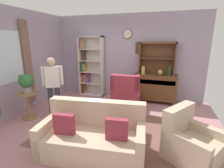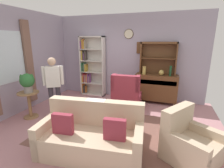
# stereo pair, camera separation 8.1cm
# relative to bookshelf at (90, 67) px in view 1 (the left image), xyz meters

# --- Properties ---
(ground_plane) EXTENTS (5.40, 4.60, 0.02)m
(ground_plane) POSITION_rel_bookshelf_xyz_m (1.32, -1.95, -1.04)
(ground_plane) COLOR #B27A7F
(wall_back) EXTENTS (5.00, 0.09, 2.80)m
(wall_back) POSITION_rel_bookshelf_xyz_m (1.32, 0.18, 0.37)
(wall_back) COLOR #A399AD
(wall_back) RESTS_ON ground_plane
(wall_left) EXTENTS (0.16, 4.20, 2.80)m
(wall_left) POSITION_rel_bookshelf_xyz_m (-1.20, -1.99, 0.37)
(wall_left) COLOR #A399AD
(wall_left) RESTS_ON ground_plane
(area_rug) EXTENTS (2.96, 2.15, 0.01)m
(area_rug) POSITION_rel_bookshelf_xyz_m (1.52, -2.25, -1.03)
(area_rug) COLOR brown
(area_rug) RESTS_ON ground_plane
(bookshelf) EXTENTS (0.90, 0.30, 2.10)m
(bookshelf) POSITION_rel_bookshelf_xyz_m (0.00, 0.00, 0.00)
(bookshelf) COLOR silver
(bookshelf) RESTS_ON ground_plane
(sideboard) EXTENTS (1.30, 0.45, 0.92)m
(sideboard) POSITION_rel_bookshelf_xyz_m (2.33, -0.09, -0.52)
(sideboard) COLOR brown
(sideboard) RESTS_ON ground_plane
(sideboard_hutch) EXTENTS (1.10, 0.26, 1.00)m
(sideboard_hutch) POSITION_rel_bookshelf_xyz_m (2.33, 0.02, 0.53)
(sideboard_hutch) COLOR brown
(sideboard_hutch) RESTS_ON sideboard
(vase_tall) EXTENTS (0.11, 0.11, 0.25)m
(vase_tall) POSITION_rel_bookshelf_xyz_m (1.94, -0.17, 0.01)
(vase_tall) COLOR tan
(vase_tall) RESTS_ON sideboard
(vase_round) EXTENTS (0.15, 0.15, 0.17)m
(vase_round) POSITION_rel_bookshelf_xyz_m (2.46, -0.15, -0.03)
(vase_round) COLOR tan
(vase_round) RESTS_ON sideboard
(bottle_wine) EXTENTS (0.07, 0.07, 0.31)m
(bottle_wine) POSITION_rel_bookshelf_xyz_m (2.72, -0.18, 0.04)
(bottle_wine) COLOR #194223
(bottle_wine) RESTS_ON sideboard
(couch_floral) EXTENTS (1.89, 1.07, 0.90)m
(couch_floral) POSITION_rel_bookshelf_xyz_m (1.49, -3.03, -0.72)
(couch_floral) COLOR #C6AD8E
(couch_floral) RESTS_ON ground_plane
(armchair_floral) EXTENTS (1.06, 1.05, 0.88)m
(armchair_floral) POSITION_rel_bookshelf_xyz_m (3.12, -2.68, -0.74)
(armchair_floral) COLOR #C6AD8E
(armchair_floral) RESTS_ON ground_plane
(wingback_chair) EXTENTS (0.83, 0.85, 1.05)m
(wingback_chair) POSITION_rel_bookshelf_xyz_m (1.57, -0.92, -0.65)
(wingback_chair) COLOR maroon
(wingback_chair) RESTS_ON ground_plane
(plant_stand) EXTENTS (0.52, 0.52, 0.69)m
(plant_stand) POSITION_rel_bookshelf_xyz_m (-0.66, -2.29, -0.61)
(plant_stand) COLOR #997047
(plant_stand) RESTS_ON ground_plane
(potted_plant_large) EXTENTS (0.35, 0.35, 0.48)m
(potted_plant_large) POSITION_rel_bookshelf_xyz_m (-0.62, -2.30, -0.06)
(potted_plant_large) COLOR gray
(potted_plant_large) RESTS_ON plant_stand
(person_reading) EXTENTS (0.48, 0.35, 1.56)m
(person_reading) POSITION_rel_bookshelf_xyz_m (-0.07, -2.00, -0.12)
(person_reading) COLOR #38333D
(person_reading) RESTS_ON ground_plane
(coffee_table) EXTENTS (0.80, 0.50, 0.42)m
(coffee_table) POSITION_rel_bookshelf_xyz_m (1.72, -2.24, -0.68)
(coffee_table) COLOR brown
(coffee_table) RESTS_ON ground_plane
(book_stack) EXTENTS (0.16, 0.16, 0.05)m
(book_stack) POSITION_rel_bookshelf_xyz_m (1.83, -2.25, -0.58)
(book_stack) COLOR #3F3833
(book_stack) RESTS_ON coffee_table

